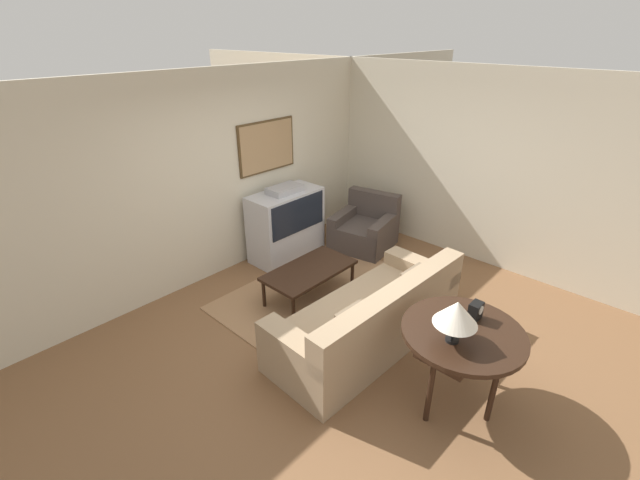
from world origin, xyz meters
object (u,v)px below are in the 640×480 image
(armchair, at_px, (365,230))
(coffee_table, at_px, (309,272))
(mantel_clock, at_px, (476,311))
(console_table, at_px, (463,338))
(tv, at_px, (286,224))
(table_lamp, at_px, (456,313))
(couch, at_px, (370,320))

(armchair, distance_m, coffee_table, 1.68)
(armchair, relative_size, mantel_clock, 6.33)
(armchair, bearing_deg, console_table, -49.35)
(coffee_table, distance_m, console_table, 2.20)
(tv, distance_m, coffee_table, 1.19)
(tv, distance_m, armchair, 1.27)
(mantel_clock, bearing_deg, table_lamp, 179.86)
(coffee_table, relative_size, table_lamp, 3.02)
(tv, bearing_deg, console_table, -105.55)
(armchair, bearing_deg, tv, -133.25)
(armchair, distance_m, console_table, 3.22)
(tv, relative_size, mantel_clock, 6.84)
(console_table, relative_size, table_lamp, 2.72)
(tv, height_order, coffee_table, tv)
(couch, distance_m, table_lamp, 1.33)
(coffee_table, bearing_deg, couch, -99.92)
(tv, bearing_deg, table_lamp, -108.77)
(coffee_table, distance_m, mantel_clock, 2.19)
(mantel_clock, bearing_deg, couch, 95.72)
(coffee_table, bearing_deg, mantel_clock, -92.33)
(table_lamp, relative_size, mantel_clock, 2.39)
(tv, height_order, armchair, tv)
(tv, bearing_deg, coffee_table, -119.03)
(couch, relative_size, table_lamp, 5.94)
(couch, xyz_separation_m, mantel_clock, (0.10, -1.04, 0.57))
(tv, relative_size, table_lamp, 2.87)
(tv, distance_m, couch, 2.27)
(coffee_table, distance_m, table_lamp, 2.29)
(tv, bearing_deg, armchair, -31.50)
(mantel_clock, bearing_deg, console_table, -175.82)
(tv, relative_size, armchair, 1.08)
(tv, xyz_separation_m, armchair, (1.06, -0.65, -0.25))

